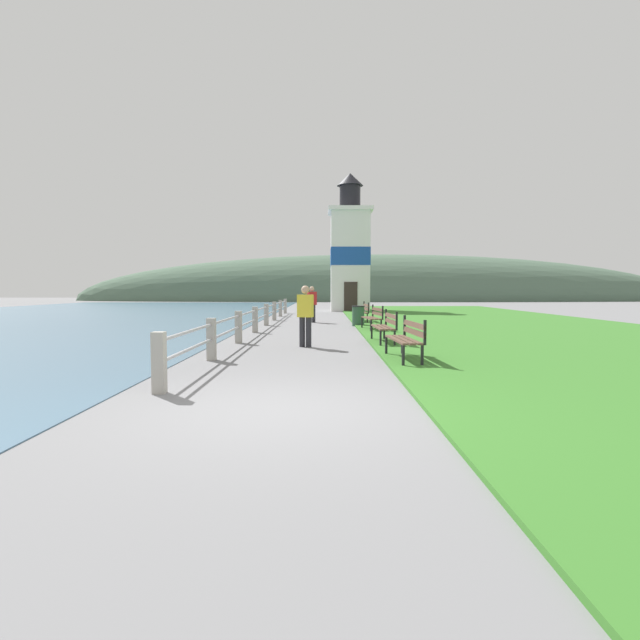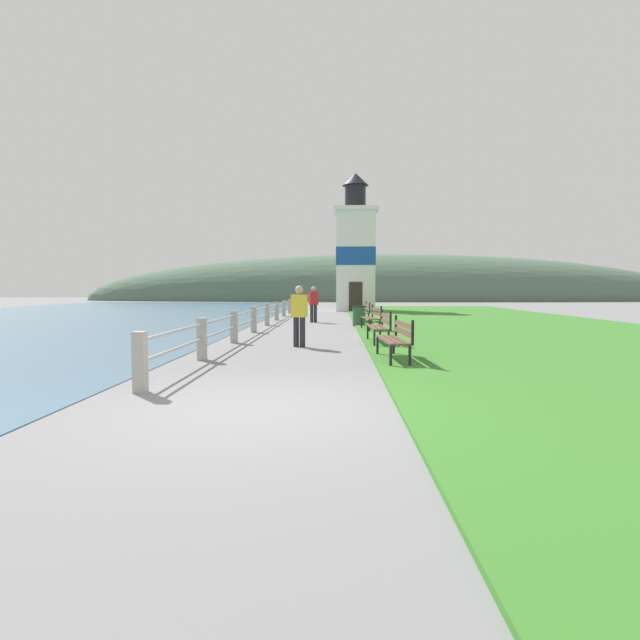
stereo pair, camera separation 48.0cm
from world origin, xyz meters
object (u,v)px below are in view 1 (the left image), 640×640
at_px(park_bench_by_lighthouse, 363,311).
at_px(trash_bin, 358,316).
at_px(park_bench_midway, 386,325).
at_px(person_by_railing, 312,303).
at_px(park_bench_near, 407,336).
at_px(person_strolling, 305,314).
at_px(park_bench_far, 374,316).
at_px(lighthouse, 350,253).

height_order(park_bench_by_lighthouse, trash_bin, park_bench_by_lighthouse).
height_order(park_bench_midway, person_by_railing, person_by_railing).
bearing_deg(park_bench_near, person_by_railing, -82.97).
bearing_deg(trash_bin, person_strolling, -104.44).
height_order(person_strolling, trash_bin, person_strolling).
distance_m(park_bench_near, person_by_railing, 12.52).
bearing_deg(park_bench_far, person_by_railing, -69.30).
distance_m(park_bench_near, park_bench_far, 7.75).
height_order(park_bench_near, park_bench_by_lighthouse, same).
bearing_deg(park_bench_by_lighthouse, lighthouse, -91.61).
bearing_deg(park_bench_near, lighthouse, -93.68).
distance_m(park_bench_midway, park_bench_by_lighthouse, 8.79).
xyz_separation_m(park_bench_midway, park_bench_by_lighthouse, (0.05, 8.79, 0.00)).
bearing_deg(park_bench_near, person_strolling, -53.33).
xyz_separation_m(park_bench_near, lighthouse, (0.04, 24.32, 3.50)).
distance_m(park_bench_by_lighthouse, person_strolling, 9.79).
height_order(park_bench_far, person_by_railing, person_by_railing).
xyz_separation_m(park_bench_far, park_bench_by_lighthouse, (-0.04, 4.41, 0.00)).
distance_m(lighthouse, trash_bin, 14.71).
height_order(park_bench_midway, person_strolling, person_strolling).
height_order(park_bench_near, park_bench_far, same).
relative_size(park_bench_by_lighthouse, person_strolling, 1.17).
xyz_separation_m(park_bench_far, lighthouse, (-0.02, 16.56, 3.50)).
distance_m(park_bench_near, lighthouse, 24.57).
bearing_deg(park_bench_near, trash_bin, -91.65).
height_order(park_bench_far, park_bench_by_lighthouse, same).
relative_size(park_bench_midway, person_by_railing, 1.11).
xyz_separation_m(lighthouse, person_by_railing, (-2.35, -12.02, -3.15)).
relative_size(park_bench_near, park_bench_far, 1.08).
bearing_deg(trash_bin, park_bench_midway, -87.35).
height_order(park_bench_by_lighthouse, person_by_railing, person_by_railing).
height_order(park_bench_near, lighthouse, lighthouse).
height_order(park_bench_far, person_strolling, person_strolling).
xyz_separation_m(park_bench_by_lighthouse, trash_bin, (-0.36, -2.11, -0.12)).
relative_size(park_bench_by_lighthouse, lighthouse, 0.20).
xyz_separation_m(park_bench_by_lighthouse, person_strolling, (-2.27, -9.51, 0.34)).
bearing_deg(park_bench_near, park_bench_midway, -93.06).
distance_m(park_bench_far, person_strolling, 5.61).
xyz_separation_m(park_bench_midway, person_strolling, (-2.22, -0.73, 0.34)).
bearing_deg(trash_bin, park_bench_near, -88.06).
distance_m(park_bench_midway, person_by_railing, 9.21).
relative_size(park_bench_midway, park_bench_far, 1.07).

